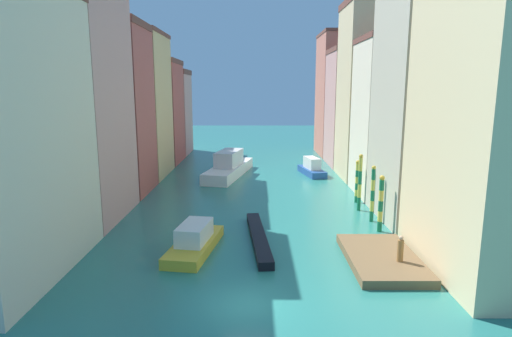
{
  "coord_description": "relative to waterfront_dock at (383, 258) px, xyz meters",
  "views": [
    {
      "loc": [
        0.41,
        -18.93,
        10.33
      ],
      "look_at": [
        0.26,
        27.74,
        1.5
      ],
      "focal_mm": 29.75,
      "sensor_mm": 36.0,
      "label": 1
    }
  ],
  "objects": [
    {
      "name": "waterfront_dock",
      "position": [
        0.0,
        0.0,
        0.0
      ],
      "size": [
        4.09,
        7.22,
        0.51
      ],
      "color": "brown",
      "rests_on": "ground"
    },
    {
      "name": "vaporetto_white",
      "position": [
        -10.82,
        25.96,
        0.84
      ],
      "size": [
        5.57,
        12.82,
        3.02
      ],
      "color": "white",
      "rests_on": "ground"
    },
    {
      "name": "motorboat_0",
      "position": [
        -0.78,
        26.53,
        0.54
      ],
      "size": [
        3.0,
        5.96,
        2.11
      ],
      "color": "#234C93",
      "rests_on": "ground"
    },
    {
      "name": "mooring_pole_1",
      "position": [
        1.52,
        8.01,
        2.04
      ],
      "size": [
        0.33,
        0.33,
        4.49
      ],
      "color": "#197247",
      "rests_on": "ground"
    },
    {
      "name": "building_left_3",
      "position": [
        -21.63,
        26.37,
        8.15
      ],
      "size": [
        6.75,
        9.27,
        16.8
      ],
      "color": "#DBB77A",
      "rests_on": "ground"
    },
    {
      "name": "motorboat_1",
      "position": [
        -11.54,
        1.86,
        0.43
      ],
      "size": [
        3.26,
        6.91,
        1.82
      ],
      "color": "gold",
      "rests_on": "ground"
    },
    {
      "name": "gondola_black",
      "position": [
        -7.41,
        3.57,
        0.01
      ],
      "size": [
        1.82,
        9.86,
        0.54
      ],
      "color": "black",
      "rests_on": "ground"
    },
    {
      "name": "mooring_pole_0",
      "position": [
        1.48,
        5.61,
        1.91
      ],
      "size": [
        0.38,
        0.38,
        4.21
      ],
      "color": "#197247",
      "rests_on": "ground"
    },
    {
      "name": "person_on_dock",
      "position": [
        0.73,
        -1.06,
        0.97
      ],
      "size": [
        0.36,
        0.36,
        1.54
      ],
      "color": "olive",
      "rests_on": "waterfront_dock"
    },
    {
      "name": "building_right_1",
      "position": [
        5.65,
        8.87,
        10.68
      ],
      "size": [
        6.75,
        8.68,
        21.85
      ],
      "color": "#BCB299",
      "rests_on": "ground"
    },
    {
      "name": "building_right_2",
      "position": [
        5.65,
        16.93,
        7.34
      ],
      "size": [
        6.75,
        7.48,
        15.17
      ],
      "color": "beige",
      "rests_on": "ground"
    },
    {
      "name": "building_left_1",
      "position": [
        -21.63,
        9.08,
        8.93
      ],
      "size": [
        6.75,
        9.5,
        18.34
      ],
      "color": "tan",
      "rests_on": "ground"
    },
    {
      "name": "building_left_2",
      "position": [
        -21.63,
        17.81,
        8.09
      ],
      "size": [
        6.75,
        7.53,
        16.67
      ],
      "color": "#B25147",
      "rests_on": "ground"
    },
    {
      "name": "mooring_pole_2",
      "position": [
        1.27,
        11.12,
        2.25
      ],
      "size": [
        0.34,
        0.34,
        4.91
      ],
      "color": "#197247",
      "rests_on": "ground"
    },
    {
      "name": "building_right_4",
      "position": [
        5.65,
        33.7,
        7.55
      ],
      "size": [
        6.75,
        8.49,
        15.59
      ],
      "color": "tan",
      "rests_on": "ground"
    },
    {
      "name": "building_left_5",
      "position": [
        -21.63,
        44.13,
        6.38
      ],
      "size": [
        6.75,
        7.67,
        13.25
      ],
      "color": "tan",
      "rests_on": "ground"
    },
    {
      "name": "building_right_0",
      "position": [
        5.65,
        -1.12,
        8.44
      ],
      "size": [
        6.75,
        10.72,
        17.38
      ],
      "color": "beige",
      "rests_on": "ground"
    },
    {
      "name": "ground_plane",
      "position": [
        -7.99,
        19.33,
        -0.26
      ],
      "size": [
        154.0,
        154.0,
        0.0
      ],
      "primitive_type": "plane",
      "color": "#28756B"
    },
    {
      "name": "building_right_5",
      "position": [
        5.65,
        43.14,
        9.13
      ],
      "size": [
        6.75,
        10.06,
        18.75
      ],
      "color": "#C6705B",
      "rests_on": "ground"
    },
    {
      "name": "building_right_3",
      "position": [
        5.65,
        25.16,
        9.76
      ],
      "size": [
        6.75,
        8.13,
        20.0
      ],
      "color": "beige",
      "rests_on": "ground"
    },
    {
      "name": "building_left_4",
      "position": [
        -21.63,
        35.72,
        6.9
      ],
      "size": [
        6.75,
        8.59,
        14.28
      ],
      "color": "#B25147",
      "rests_on": "ground"
    },
    {
      "name": "mooring_pole_3",
      "position": [
        1.67,
        13.72,
        1.77
      ],
      "size": [
        0.38,
        0.38,
        3.95
      ],
      "color": "#197247",
      "rests_on": "ground"
    }
  ]
}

